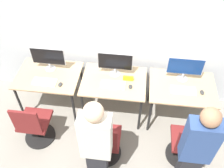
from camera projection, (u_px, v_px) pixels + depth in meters
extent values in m
plane|color=gray|center=(111.00, 128.00, 4.16)|extent=(20.00, 20.00, 0.00)
cube|color=#B7BCC1|center=(118.00, 27.00, 3.76)|extent=(12.00, 0.05, 2.80)
cube|color=tan|center=(48.00, 75.00, 3.98)|extent=(1.00, 0.74, 0.02)
cylinder|color=black|center=(20.00, 103.00, 4.07)|extent=(0.04, 0.04, 0.73)
cylinder|color=black|center=(74.00, 108.00, 3.99)|extent=(0.04, 0.04, 0.73)
cylinder|color=black|center=(33.00, 76.00, 4.51)|extent=(0.04, 0.04, 0.73)
cylinder|color=black|center=(82.00, 80.00, 4.43)|extent=(0.04, 0.04, 0.73)
cylinder|color=#B2B2B7|center=(51.00, 69.00, 4.07)|extent=(0.17, 0.17, 0.01)
cylinder|color=#B2B2B7|center=(50.00, 66.00, 4.02)|extent=(0.04, 0.04, 0.11)
cube|color=#B2B2B7|center=(48.00, 56.00, 3.89)|extent=(0.54, 0.01, 0.30)
cube|color=black|center=(48.00, 57.00, 3.88)|extent=(0.52, 0.01, 0.28)
cube|color=silver|center=(45.00, 82.00, 3.84)|extent=(0.37, 0.17, 0.02)
ellipsoid|color=#333333|center=(60.00, 84.00, 3.80)|extent=(0.06, 0.09, 0.03)
cylinder|color=black|center=(41.00, 136.00, 4.04)|extent=(0.48, 0.48, 0.03)
cylinder|color=black|center=(38.00, 129.00, 3.89)|extent=(0.04, 0.04, 0.38)
cube|color=maroon|center=(35.00, 121.00, 3.74)|extent=(0.44, 0.44, 0.05)
cube|color=maroon|center=(26.00, 122.00, 3.42)|extent=(0.40, 0.04, 0.44)
cube|color=tan|center=(114.00, 81.00, 3.89)|extent=(1.00, 0.74, 0.02)
cylinder|color=black|center=(83.00, 109.00, 3.97)|extent=(0.04, 0.04, 0.73)
cylinder|color=black|center=(140.00, 115.00, 3.89)|extent=(0.04, 0.04, 0.73)
cylinder|color=black|center=(91.00, 81.00, 4.42)|extent=(0.04, 0.04, 0.73)
cylinder|color=black|center=(142.00, 86.00, 4.34)|extent=(0.04, 0.04, 0.73)
cylinder|color=#B2B2B7|center=(115.00, 74.00, 3.98)|extent=(0.17, 0.17, 0.01)
cylinder|color=#B2B2B7|center=(115.00, 71.00, 3.94)|extent=(0.04, 0.04, 0.11)
cube|color=#B2B2B7|center=(115.00, 61.00, 3.80)|extent=(0.54, 0.01, 0.30)
cube|color=black|center=(115.00, 62.00, 3.80)|extent=(0.52, 0.01, 0.28)
cube|color=silver|center=(113.00, 85.00, 3.80)|extent=(0.37, 0.17, 0.02)
ellipsoid|color=#333333|center=(130.00, 87.00, 3.76)|extent=(0.06, 0.09, 0.03)
cylinder|color=black|center=(105.00, 152.00, 3.83)|extent=(0.48, 0.48, 0.03)
cylinder|color=black|center=(105.00, 145.00, 3.69)|extent=(0.04, 0.04, 0.38)
cube|color=maroon|center=(105.00, 137.00, 3.53)|extent=(0.44, 0.44, 0.05)
cube|color=maroon|center=(102.00, 140.00, 3.22)|extent=(0.40, 0.04, 0.44)
cube|color=#232328|center=(98.00, 166.00, 3.28)|extent=(0.25, 0.16, 0.77)
cube|color=silver|center=(95.00, 137.00, 2.77)|extent=(0.36, 0.20, 0.67)
sphere|color=beige|center=(93.00, 112.00, 2.45)|extent=(0.22, 0.22, 0.22)
cube|color=tan|center=(183.00, 87.00, 3.80)|extent=(1.00, 0.74, 0.02)
cylinder|color=black|center=(150.00, 116.00, 3.88)|extent=(0.04, 0.04, 0.73)
cylinder|color=black|center=(209.00, 122.00, 3.80)|extent=(0.04, 0.04, 0.73)
cylinder|color=black|center=(150.00, 87.00, 4.33)|extent=(0.04, 0.04, 0.73)
cylinder|color=black|center=(204.00, 91.00, 4.25)|extent=(0.04, 0.04, 0.73)
cylinder|color=#B2B2B7|center=(182.00, 78.00, 3.90)|extent=(0.17, 0.17, 0.01)
cylinder|color=#B2B2B7|center=(183.00, 76.00, 3.86)|extent=(0.04, 0.04, 0.11)
cube|color=#B2B2B7|center=(185.00, 66.00, 3.73)|extent=(0.54, 0.01, 0.30)
cube|color=navy|center=(185.00, 67.00, 3.72)|extent=(0.52, 0.01, 0.28)
cube|color=silver|center=(183.00, 90.00, 3.72)|extent=(0.37, 0.17, 0.02)
ellipsoid|color=#333333|center=(202.00, 92.00, 3.68)|extent=(0.06, 0.09, 0.03)
cylinder|color=black|center=(181.00, 154.00, 3.81)|extent=(0.48, 0.48, 0.03)
cylinder|color=black|center=(184.00, 148.00, 3.66)|extent=(0.04, 0.04, 0.38)
cube|color=maroon|center=(187.00, 140.00, 3.51)|extent=(0.44, 0.44, 0.05)
cube|color=maroon|center=(192.00, 143.00, 3.19)|extent=(0.40, 0.04, 0.44)
cube|color=navy|center=(200.00, 141.00, 2.76)|extent=(0.36, 0.20, 0.65)
sphere|color=#9E7051|center=(211.00, 117.00, 2.45)|extent=(0.21, 0.21, 0.21)
cube|color=yellow|center=(128.00, 78.00, 3.86)|extent=(0.16, 0.03, 0.08)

